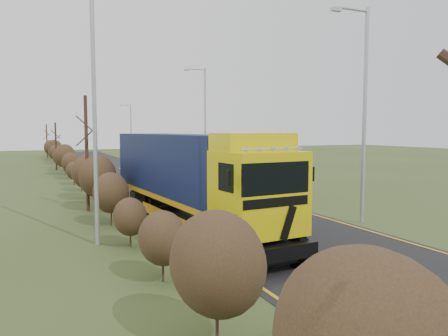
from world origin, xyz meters
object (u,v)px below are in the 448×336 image
car_red_hatchback (216,167)px  car_blue_sedan (209,164)px  streetlight_near (362,106)px  speed_sign (236,163)px  lorry (191,173)px

car_red_hatchback → car_blue_sedan: (0.98, 4.14, -0.05)m
streetlight_near → speed_sign: size_ratio=4.00×
streetlight_near → speed_sign: bearing=85.9°
speed_sign → streetlight_near: bearing=-94.1°
lorry → speed_sign: bearing=52.3°
car_red_hatchback → streetlight_near: size_ratio=0.41×
car_red_hatchback → streetlight_near: bearing=70.0°
car_red_hatchback → lorry: bearing=51.1°
car_red_hatchback → streetlight_near: streetlight_near is taller
lorry → car_blue_sedan: (11.17, 25.11, -1.74)m
car_red_hatchback → car_blue_sedan: 4.26m
streetlight_near → lorry: bearing=160.8°
lorry → streetlight_near: 8.25m
streetlight_near → speed_sign: (1.09, 15.27, -3.64)m
lorry → speed_sign: size_ratio=6.28×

